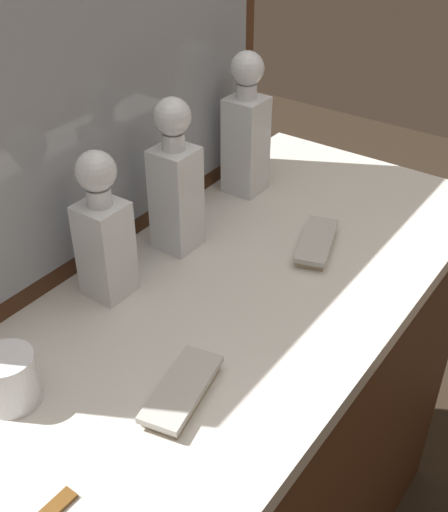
# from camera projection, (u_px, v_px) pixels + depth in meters

# --- Properties ---
(dresser) EXTENTS (1.28, 0.56, 0.93)m
(dresser) POSITION_uv_depth(u_px,v_px,m) (224.00, 467.00, 1.37)
(dresser) COLOR #472816
(dresser) RESTS_ON ground_plane
(dresser_mirror) EXTENTS (0.93, 0.03, 0.69)m
(dresser_mirror) POSITION_uv_depth(u_px,v_px,m) (92.00, 69.00, 1.04)
(dresser_mirror) COLOR #472816
(dresser_mirror) RESTS_ON dresser
(crystal_decanter_front) EXTENTS (0.07, 0.07, 0.26)m
(crystal_decanter_front) POSITION_uv_depth(u_px,v_px,m) (104.00, 240.00, 1.06)
(crystal_decanter_front) COLOR white
(crystal_decanter_front) RESTS_ON dresser
(crystal_decanter_center) EXTENTS (0.07, 0.07, 0.29)m
(crystal_decanter_center) POSITION_uv_depth(u_px,v_px,m) (176.00, 190.00, 1.17)
(crystal_decanter_center) COLOR white
(crystal_decanter_center) RESTS_ON dresser
(crystal_decanter_rear) EXTENTS (0.08, 0.08, 0.30)m
(crystal_decanter_rear) POSITION_uv_depth(u_px,v_px,m) (246.00, 138.00, 1.35)
(crystal_decanter_rear) COLOR white
(crystal_decanter_rear) RESTS_ON dresser
(crystal_tumbler_front) EXTENTS (0.08, 0.08, 0.08)m
(crystal_tumbler_front) POSITION_uv_depth(u_px,v_px,m) (11.00, 381.00, 0.89)
(crystal_tumbler_front) COLOR white
(crystal_tumbler_front) RESTS_ON dresser
(silver_brush_right) EXTENTS (0.16, 0.09, 0.02)m
(silver_brush_right) POSITION_uv_depth(u_px,v_px,m) (182.00, 391.00, 0.91)
(silver_brush_right) COLOR #B7A88C
(silver_brush_right) RESTS_ON dresser
(silver_brush_far_right) EXTENTS (0.17, 0.10, 0.02)m
(silver_brush_far_right) POSITION_uv_depth(u_px,v_px,m) (316.00, 243.00, 1.22)
(silver_brush_far_right) COLOR #B7A88C
(silver_brush_far_right) RESTS_ON dresser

